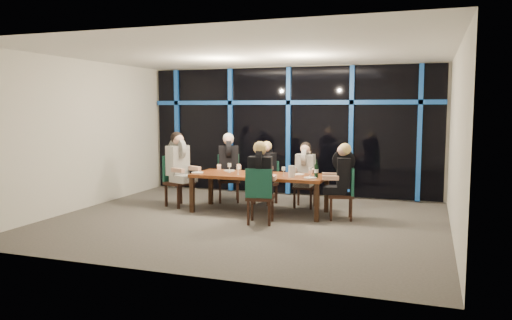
# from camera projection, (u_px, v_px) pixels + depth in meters

# --- Properties ---
(room) EXTENTS (7.04, 7.00, 3.02)m
(room) POSITION_uv_depth(u_px,v_px,m) (245.00, 109.00, 8.81)
(room) COLOR #5C5751
(room) RESTS_ON ground
(window_wall) EXTENTS (6.86, 0.43, 2.94)m
(window_wall) POSITION_uv_depth(u_px,v_px,m) (289.00, 129.00, 11.61)
(window_wall) COLOR black
(window_wall) RESTS_ON ground
(dining_table) EXTENTS (2.60, 1.00, 0.75)m
(dining_table) POSITION_uv_depth(u_px,v_px,m) (259.00, 178.00, 9.70)
(dining_table) COLOR brown
(dining_table) RESTS_ON ground
(chair_far_left) EXTENTS (0.62, 0.62, 1.02)m
(chair_far_left) POSITION_uv_depth(u_px,v_px,m) (229.00, 175.00, 10.90)
(chair_far_left) COLOR black
(chair_far_left) RESTS_ON ground
(chair_far_mid) EXTENTS (0.51, 0.51, 0.91)m
(chair_far_mid) POSITION_uv_depth(u_px,v_px,m) (267.00, 180.00, 10.64)
(chair_far_mid) COLOR black
(chair_far_mid) RESTS_ON ground
(chair_far_right) EXTENTS (0.43, 0.43, 0.92)m
(chair_far_right) POSITION_uv_depth(u_px,v_px,m) (306.00, 182.00, 10.28)
(chair_far_right) COLOR black
(chair_far_right) RESTS_ON ground
(chair_end_left) EXTENTS (0.64, 0.64, 1.06)m
(chair_end_left) POSITION_uv_depth(u_px,v_px,m) (176.00, 178.00, 10.36)
(chair_end_left) COLOR black
(chair_end_left) RESTS_ON ground
(chair_end_right) EXTENTS (0.53, 0.53, 0.96)m
(chair_end_right) POSITION_uv_depth(u_px,v_px,m) (346.00, 191.00, 9.10)
(chair_end_right) COLOR black
(chair_end_right) RESTS_ON ground
(chair_near_mid) EXTENTS (0.53, 0.53, 1.00)m
(chair_near_mid) POSITION_uv_depth(u_px,v_px,m) (260.00, 193.00, 8.70)
(chair_near_mid) COLOR black
(chair_near_mid) RESTS_ON ground
(diner_far_left) EXTENTS (0.64, 0.70, 0.99)m
(diner_far_left) POSITION_uv_depth(u_px,v_px,m) (229.00, 157.00, 10.77)
(diner_far_left) COLOR black
(diner_far_left) RESTS_ON ground
(diner_far_mid) EXTENTS (0.52, 0.61, 0.89)m
(diner_far_mid) POSITION_uv_depth(u_px,v_px,m) (265.00, 163.00, 10.54)
(diner_far_mid) COLOR black
(diner_far_mid) RESTS_ON ground
(diner_far_right) EXTENTS (0.46, 0.57, 0.89)m
(diner_far_right) POSITION_uv_depth(u_px,v_px,m) (305.00, 165.00, 10.16)
(diner_far_right) COLOR black
(diner_far_right) RESTS_ON ground
(diner_end_left) EXTENTS (0.72, 0.65, 1.03)m
(diner_end_left) POSITION_uv_depth(u_px,v_px,m) (179.00, 158.00, 10.25)
(diner_end_left) COLOR black
(diner_end_left) RESTS_ON ground
(diner_end_right) EXTENTS (0.64, 0.53, 0.93)m
(diner_end_right) POSITION_uv_depth(u_px,v_px,m) (342.00, 170.00, 9.07)
(diner_end_right) COLOR black
(diner_end_right) RESTS_ON ground
(diner_near_mid) EXTENTS (0.54, 0.66, 0.97)m
(diner_near_mid) POSITION_uv_depth(u_px,v_px,m) (261.00, 170.00, 8.74)
(diner_near_mid) COLOR black
(diner_near_mid) RESTS_ON ground
(plate_far_left) EXTENTS (0.24, 0.24, 0.01)m
(plate_far_left) POSITION_uv_depth(u_px,v_px,m) (229.00, 170.00, 10.23)
(plate_far_left) COLOR white
(plate_far_left) RESTS_ON dining_table
(plate_far_mid) EXTENTS (0.24, 0.24, 0.01)m
(plate_far_mid) POSITION_uv_depth(u_px,v_px,m) (251.00, 171.00, 10.08)
(plate_far_mid) COLOR white
(plate_far_mid) RESTS_ON dining_table
(plate_far_right) EXTENTS (0.24, 0.24, 0.01)m
(plate_far_right) POSITION_uv_depth(u_px,v_px,m) (298.00, 174.00, 9.65)
(plate_far_right) COLOR white
(plate_far_right) RESTS_ON dining_table
(plate_end_left) EXTENTS (0.24, 0.24, 0.01)m
(plate_end_left) POSITION_uv_depth(u_px,v_px,m) (197.00, 173.00, 9.91)
(plate_end_left) COLOR white
(plate_end_left) RESTS_ON dining_table
(plate_end_right) EXTENTS (0.24, 0.24, 0.01)m
(plate_end_right) POSITION_uv_depth(u_px,v_px,m) (310.00, 178.00, 9.16)
(plate_end_right) COLOR white
(plate_end_right) RESTS_ON dining_table
(plate_near_mid) EXTENTS (0.24, 0.24, 0.01)m
(plate_near_mid) POSITION_uv_depth(u_px,v_px,m) (265.00, 177.00, 9.31)
(plate_near_mid) COLOR white
(plate_near_mid) RESTS_ON dining_table
(wine_bottle) EXTENTS (0.08, 0.08, 0.34)m
(wine_bottle) POSITION_uv_depth(u_px,v_px,m) (316.00, 171.00, 9.24)
(wine_bottle) COLOR black
(wine_bottle) RESTS_ON dining_table
(water_pitcher) EXTENTS (0.14, 0.12, 0.22)m
(water_pitcher) POSITION_uv_depth(u_px,v_px,m) (292.00, 171.00, 9.27)
(water_pitcher) COLOR silver
(water_pitcher) RESTS_ON dining_table
(tea_light) EXTENTS (0.05, 0.05, 0.03)m
(tea_light) POSITION_uv_depth(u_px,v_px,m) (251.00, 175.00, 9.46)
(tea_light) COLOR #F79B4A
(tea_light) RESTS_ON dining_table
(wine_glass_a) EXTENTS (0.06, 0.06, 0.16)m
(wine_glass_a) POSITION_uv_depth(u_px,v_px,m) (238.00, 168.00, 9.65)
(wine_glass_a) COLOR white
(wine_glass_a) RESTS_ON dining_table
(wine_glass_b) EXTENTS (0.07, 0.07, 0.17)m
(wine_glass_b) POSITION_uv_depth(u_px,v_px,m) (269.00, 168.00, 9.73)
(wine_glass_b) COLOR silver
(wine_glass_b) RESTS_ON dining_table
(wine_glass_c) EXTENTS (0.07, 0.07, 0.18)m
(wine_glass_c) POSITION_uv_depth(u_px,v_px,m) (284.00, 169.00, 9.44)
(wine_glass_c) COLOR silver
(wine_glass_c) RESTS_ON dining_table
(wine_glass_d) EXTENTS (0.07, 0.07, 0.19)m
(wine_glass_d) POSITION_uv_depth(u_px,v_px,m) (229.00, 166.00, 9.96)
(wine_glass_d) COLOR silver
(wine_glass_d) RESTS_ON dining_table
(wine_glass_e) EXTENTS (0.06, 0.06, 0.16)m
(wine_glass_e) POSITION_uv_depth(u_px,v_px,m) (310.00, 170.00, 9.49)
(wine_glass_e) COLOR silver
(wine_glass_e) RESTS_ON dining_table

